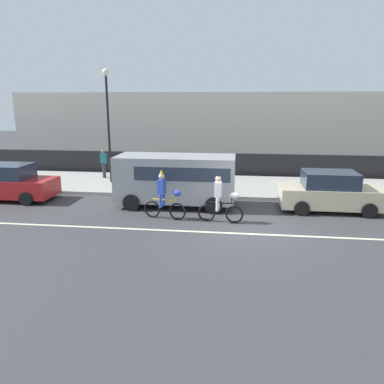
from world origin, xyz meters
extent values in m
plane|color=#38383A|center=(0.00, 0.00, 0.00)|extent=(80.00, 80.00, 0.00)
cube|color=beige|center=(0.00, -0.50, 0.00)|extent=(36.00, 0.14, 0.01)
cube|color=#9E9B93|center=(0.00, 6.50, 0.07)|extent=(60.00, 5.00, 0.15)
cube|color=black|center=(0.00, 9.40, 0.70)|extent=(40.00, 0.08, 1.40)
cube|color=beige|center=(-3.16, 18.00, 2.51)|extent=(28.00, 8.00, 5.02)
torus|color=black|center=(-2.56, 0.72, 0.33)|extent=(0.67, 0.20, 0.67)
torus|color=black|center=(-3.59, 0.92, 0.33)|extent=(0.67, 0.20, 0.67)
cylinder|color=gold|center=(-3.08, 0.82, 0.75)|extent=(0.96, 0.23, 0.05)
cylinder|color=gold|center=(-3.22, 0.85, 0.84)|extent=(0.04, 0.04, 0.18)
cylinder|color=gold|center=(-2.66, 0.74, 0.86)|extent=(0.04, 0.04, 0.23)
cylinder|color=gold|center=(-2.66, 0.74, 0.98)|extent=(0.13, 0.50, 0.03)
ellipsoid|color=#2D47B2|center=(-2.58, 0.73, 1.05)|extent=(0.39, 0.26, 0.24)
cube|color=#2D47B2|center=(-3.17, 0.84, 1.26)|extent=(0.30, 0.36, 0.56)
sphere|color=beige|center=(-3.17, 0.84, 1.66)|extent=(0.22, 0.22, 0.22)
cone|color=gold|center=(-3.17, 0.84, 1.84)|extent=(0.14, 0.14, 0.16)
cylinder|color=#2D47B2|center=(-3.20, 0.71, 0.71)|extent=(0.11, 0.11, 0.48)
cylinder|color=#2D47B2|center=(-3.15, 0.98, 0.71)|extent=(0.11, 0.11, 0.48)
torus|color=black|center=(-0.40, 0.62, 0.33)|extent=(0.67, 0.13, 0.67)
torus|color=black|center=(-1.45, 0.71, 0.33)|extent=(0.67, 0.13, 0.67)
cylinder|color=black|center=(-0.92, 0.67, 0.75)|extent=(0.97, 0.14, 0.05)
cylinder|color=black|center=(-1.07, 0.68, 0.84)|extent=(0.04, 0.04, 0.18)
cylinder|color=black|center=(-0.51, 0.63, 0.86)|extent=(0.04, 0.04, 0.23)
cylinder|color=black|center=(-0.51, 0.63, 0.98)|extent=(0.08, 0.50, 0.03)
ellipsoid|color=white|center=(-0.42, 0.62, 1.05)|extent=(0.38, 0.23, 0.24)
cube|color=white|center=(-1.02, 0.67, 1.26)|extent=(0.27, 0.34, 0.56)
sphere|color=beige|center=(-1.02, 0.67, 1.66)|extent=(0.22, 0.22, 0.22)
cone|color=black|center=(-1.02, 0.67, 1.84)|extent=(0.14, 0.14, 0.16)
cylinder|color=white|center=(-1.04, 0.53, 0.71)|extent=(0.11, 0.11, 0.48)
cylinder|color=white|center=(-1.01, 0.81, 0.71)|extent=(0.11, 0.11, 0.48)
cube|color=#99999E|center=(-2.95, 2.70, 1.23)|extent=(5.00, 2.00, 1.90)
cube|color=#283342|center=(-2.55, 2.70, 1.58)|extent=(3.90, 2.02, 0.56)
cylinder|color=black|center=(-1.25, 1.70, 0.35)|extent=(0.70, 0.22, 0.70)
cylinder|color=black|center=(-1.25, 3.70, 0.35)|extent=(0.70, 0.22, 0.70)
cylinder|color=black|center=(-4.65, 1.70, 0.35)|extent=(0.70, 0.22, 0.70)
cylinder|color=black|center=(-4.65, 3.70, 0.35)|extent=(0.70, 0.22, 0.70)
cube|color=#AD1E1E|center=(-10.66, 2.75, 0.60)|extent=(4.10, 1.72, 0.80)
cube|color=#232D3D|center=(-10.76, 2.75, 1.32)|extent=(2.10, 1.58, 0.64)
cylinder|color=black|center=(-9.39, 1.89, 0.30)|extent=(0.60, 0.20, 0.60)
cylinder|color=black|center=(-9.39, 3.61, 0.30)|extent=(0.60, 0.20, 0.60)
cube|color=beige|center=(3.50, 2.75, 0.60)|extent=(4.10, 1.72, 0.80)
cube|color=#232D3D|center=(3.40, 2.75, 1.32)|extent=(2.10, 1.58, 0.64)
cylinder|color=black|center=(4.77, 1.89, 0.30)|extent=(0.60, 0.20, 0.60)
cylinder|color=black|center=(4.77, 3.61, 0.30)|extent=(0.60, 0.20, 0.60)
cylinder|color=black|center=(2.23, 1.89, 0.30)|extent=(0.60, 0.20, 0.60)
cylinder|color=black|center=(2.23, 3.61, 0.30)|extent=(0.60, 0.20, 0.60)
cylinder|color=black|center=(-7.11, 6.33, 2.90)|extent=(0.12, 0.12, 5.50)
sphere|color=#EAEACC|center=(-7.11, 6.33, 5.83)|extent=(0.36, 0.36, 0.36)
cylinder|color=#33333D|center=(-7.89, 7.42, 0.57)|extent=(0.20, 0.20, 0.85)
cube|color=#1E727A|center=(-7.89, 7.42, 1.28)|extent=(0.32, 0.20, 0.56)
sphere|color=#9E7051|center=(-7.89, 7.42, 1.67)|extent=(0.20, 0.20, 0.20)
camera|label=1|loc=(-0.29, -12.74, 4.45)|focal=35.00mm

